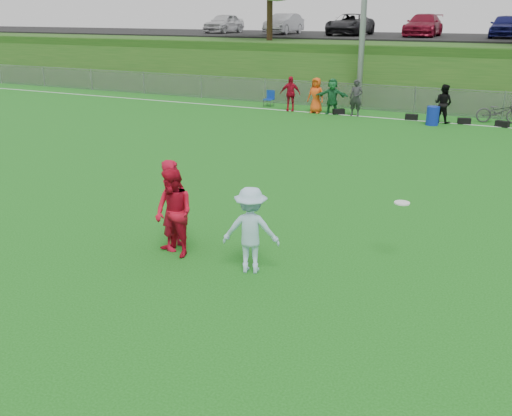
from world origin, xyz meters
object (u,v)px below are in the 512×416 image
Objects in this scene: player_blue at (251,230)px; player_red_left at (174,205)px; frisbee at (402,203)px; player_red_center at (174,213)px; bicycle at (499,112)px; recycling_bin at (433,116)px.

player_red_left is at bearing -27.68° from player_blue.
frisbee is (4.37, 1.28, 0.29)m from player_red_left.
frisbee is (4.18, 1.59, 0.34)m from player_red_center.
player_red_center is 1.08× the size of player_blue.
player_red_center is 19.10m from bicycle.
recycling_bin is (2.58, 16.35, -0.55)m from player_red_left.
player_red_left is 1.95m from player_blue.
player_red_left is at bearing 141.68° from player_red_center.
bicycle is at bearing 87.34° from frisbee.
recycling_bin is (-1.79, 15.07, -0.84)m from frisbee.
player_red_center reaches higher than bicycle.
frisbee is at bearing 164.92° from bicycle.
bicycle reaches higher than recycling_bin.
player_blue reaches higher than frisbee.
player_red_center is at bearing -148.85° from player_red_left.
recycling_bin is 0.42× the size of bicycle.
player_red_center reaches higher than recycling_bin.
player_red_left reaches higher than player_red_center.
player_red_center is 6.01× the size of frisbee.
bicycle is at bearing 34.63° from recycling_bin.
player_red_left reaches higher than recycling_bin.
player_red_left reaches higher than bicycle.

